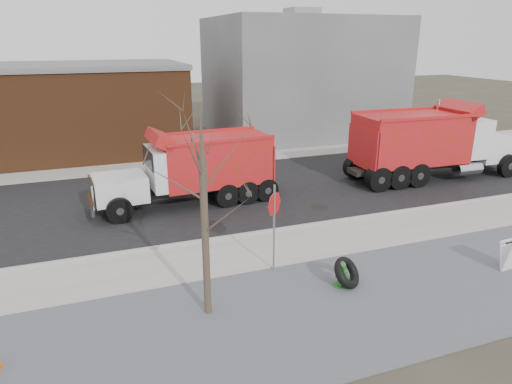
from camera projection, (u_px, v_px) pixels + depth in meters
name	position (u px, v px, depth m)	size (l,w,h in m)	color
ground	(283.00, 251.00, 14.93)	(120.00, 120.00, 0.00)	#383328
gravel_verge	(337.00, 306.00, 11.82)	(60.00, 5.00, 0.03)	gray
sidewalk	(280.00, 247.00, 15.15)	(60.00, 2.50, 0.06)	#9E9B93
curb	(266.00, 232.00, 16.30)	(60.00, 0.15, 0.11)	#9E9B93
road	(228.00, 193.00, 20.54)	(60.00, 9.40, 0.02)	black
far_sidewalk	(198.00, 162.00, 25.60)	(60.00, 2.00, 0.06)	#9E9B93
building_grey	(300.00, 77.00, 32.60)	(12.00, 10.00, 8.00)	gray
building_brick	(4.00, 112.00, 25.94)	(20.20, 8.20, 5.30)	brown
bare_tree	(203.00, 190.00, 10.52)	(3.20, 3.20, 5.20)	#382D23
fire_hydrant	(341.00, 275.00, 12.67)	(0.44, 0.44, 0.79)	#306E2A
truck_tire	(347.00, 273.00, 12.71)	(1.19, 1.14, 0.90)	black
stop_sign	(274.00, 213.00, 13.11)	(0.59, 0.48, 2.69)	gray
sandwich_board	(511.00, 255.00, 13.54)	(0.71, 0.48, 0.94)	white
dump_truck_red_a	(431.00, 141.00, 22.14)	(9.19, 2.78, 3.68)	black
dump_truck_red_b	(194.00, 166.00, 18.72)	(7.55, 2.59, 3.17)	black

